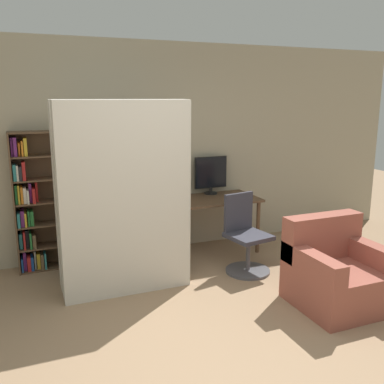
# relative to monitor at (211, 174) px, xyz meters

# --- Properties ---
(ground_plane) EXTENTS (16.00, 16.00, 0.00)m
(ground_plane) POSITION_rel_monitor_xyz_m (-1.00, -2.73, -1.00)
(ground_plane) COLOR #937556
(wall_back) EXTENTS (8.00, 0.06, 2.70)m
(wall_back) POSITION_rel_monitor_xyz_m (-1.00, 0.14, 0.35)
(wall_back) COLOR tan
(wall_back) RESTS_ON ground
(desk) EXTENTS (1.17, 0.70, 0.72)m
(desk) POSITION_rel_monitor_xyz_m (-0.08, -0.24, -0.37)
(desk) COLOR brown
(desk) RESTS_ON ground
(monitor) EXTENTS (0.47, 0.18, 0.51)m
(monitor) POSITION_rel_monitor_xyz_m (0.00, 0.00, 0.00)
(monitor) COLOR black
(monitor) RESTS_ON desk
(office_chair) EXTENTS (0.52, 0.52, 0.91)m
(office_chair) POSITION_rel_monitor_xyz_m (-0.01, -1.01, -0.63)
(office_chair) COLOR #4C4C51
(office_chair) RESTS_ON ground
(bookshelf) EXTENTS (0.74, 0.28, 1.64)m
(bookshelf) POSITION_rel_monitor_xyz_m (-2.20, -0.01, -0.22)
(bookshelf) COLOR brown
(bookshelf) RESTS_ON ground
(mattress_near) EXTENTS (1.32, 0.27, 1.99)m
(mattress_near) POSITION_rel_monitor_xyz_m (-1.41, -1.04, 0.00)
(mattress_near) COLOR beige
(mattress_near) RESTS_ON ground
(mattress_far) EXTENTS (1.32, 0.25, 1.99)m
(mattress_far) POSITION_rel_monitor_xyz_m (-1.41, -0.72, 0.00)
(mattress_far) COLOR beige
(mattress_far) RESTS_ON ground
(armchair) EXTENTS (0.85, 0.80, 0.85)m
(armchair) POSITION_rel_monitor_xyz_m (0.42, -2.07, -0.68)
(armchair) COLOR #934C3D
(armchair) RESTS_ON ground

